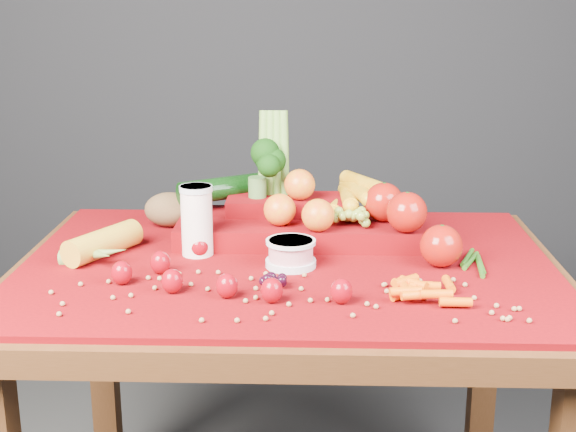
{
  "coord_description": "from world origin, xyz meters",
  "views": [
    {
      "loc": [
        0.05,
        -1.51,
        1.28
      ],
      "look_at": [
        0.0,
        0.02,
        0.85
      ],
      "focal_mm": 50.0,
      "sensor_mm": 36.0,
      "label": 1
    }
  ],
  "objects_px": {
    "yogurt_bowl": "(291,252)",
    "produce_mound": "(312,212)",
    "milk_glass": "(197,218)",
    "table": "(288,311)"
  },
  "relations": [
    {
      "from": "yogurt_bowl",
      "to": "produce_mound",
      "type": "bearing_deg",
      "value": 77.89
    },
    {
      "from": "table",
      "to": "milk_glass",
      "type": "relative_size",
      "value": 7.63
    },
    {
      "from": "produce_mound",
      "to": "milk_glass",
      "type": "bearing_deg",
      "value": -153.41
    },
    {
      "from": "table",
      "to": "yogurt_bowl",
      "type": "bearing_deg",
      "value": -77.02
    },
    {
      "from": "table",
      "to": "produce_mound",
      "type": "xyz_separation_m",
      "value": [
        0.05,
        0.15,
        0.17
      ]
    },
    {
      "from": "table",
      "to": "produce_mound",
      "type": "distance_m",
      "value": 0.23
    },
    {
      "from": "table",
      "to": "yogurt_bowl",
      "type": "height_order",
      "value": "yogurt_bowl"
    },
    {
      "from": "milk_glass",
      "to": "yogurt_bowl",
      "type": "xyz_separation_m",
      "value": [
        0.19,
        -0.07,
        -0.05
      ]
    },
    {
      "from": "yogurt_bowl",
      "to": "milk_glass",
      "type": "bearing_deg",
      "value": 160.72
    },
    {
      "from": "milk_glass",
      "to": "produce_mound",
      "type": "distance_m",
      "value": 0.26
    }
  ]
}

